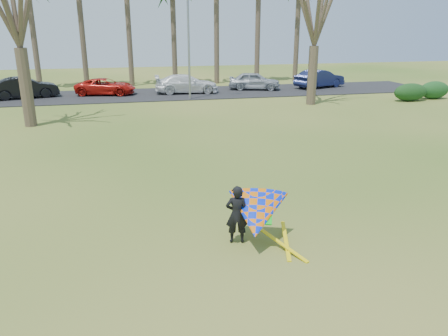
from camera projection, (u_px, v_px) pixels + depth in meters
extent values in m
plane|color=#255512|center=(240.00, 228.00, 12.08)|extent=(100.00, 100.00, 0.00)
cube|color=black|center=(160.00, 94.00, 35.21)|extent=(46.00, 7.00, 0.06)
cylinder|color=brown|center=(34.00, 35.00, 37.23)|extent=(0.48, 0.48, 9.00)
cylinder|color=#4B392D|center=(82.00, 31.00, 37.98)|extent=(0.48, 0.48, 9.70)
cylinder|color=#453629|center=(129.00, 27.00, 38.73)|extent=(0.48, 0.48, 10.40)
cylinder|color=#46372A|center=(174.00, 35.00, 39.80)|extent=(0.48, 0.48, 9.00)
cylinder|color=#4E3C2F|center=(217.00, 31.00, 40.55)|extent=(0.48, 0.48, 9.70)
cylinder|color=#49392C|center=(258.00, 27.00, 41.30)|extent=(0.48, 0.48, 10.40)
cylinder|color=brown|center=(297.00, 34.00, 42.37)|extent=(0.48, 0.48, 9.00)
cylinder|color=#4C3C2D|center=(26.00, 88.00, 23.60)|extent=(0.64, 0.64, 4.20)
cylinder|color=#493C2C|center=(312.00, 76.00, 30.26)|extent=(0.64, 0.64, 3.99)
cylinder|color=gray|center=(189.00, 44.00, 31.63)|extent=(0.16, 0.16, 8.00)
ellipsoid|color=#133414|center=(410.00, 92.00, 32.02)|extent=(2.60, 1.18, 1.30)
ellipsoid|color=#163D1A|center=(434.00, 90.00, 32.96)|extent=(2.40, 1.13, 1.33)
imported|color=black|center=(25.00, 88.00, 32.96)|extent=(5.03, 2.84, 1.57)
imported|color=red|center=(106.00, 87.00, 34.54)|extent=(4.97, 3.04, 1.29)
imported|color=white|center=(187.00, 84.00, 35.43)|extent=(5.17, 2.30, 1.47)
imported|color=#A0A6AE|center=(254.00, 81.00, 37.29)|extent=(4.68, 3.01, 1.48)
imported|color=#19204B|center=(319.00, 79.00, 38.49)|extent=(5.03, 3.23, 1.56)
imported|color=black|center=(237.00, 215.00, 11.05)|extent=(0.62, 0.46, 1.54)
cone|color=#0424D9|center=(257.00, 214.00, 10.89)|extent=(2.13, 2.39, 2.02)
cube|color=#0CBF19|center=(262.00, 217.00, 10.85)|extent=(0.62, 0.60, 0.24)
cube|color=yellow|center=(281.00, 248.00, 10.94)|extent=(0.85, 1.66, 0.28)
cube|color=yellow|center=(286.00, 243.00, 11.17)|extent=(0.56, 1.76, 0.22)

